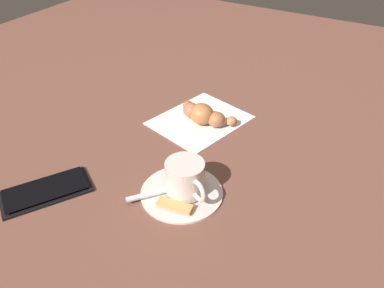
# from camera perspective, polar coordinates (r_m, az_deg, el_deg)

# --- Properties ---
(ground_plane) EXTENTS (1.80, 1.80, 0.00)m
(ground_plane) POSITION_cam_1_polar(r_m,az_deg,el_deg) (0.73, -0.70, -0.55)
(ground_plane) COLOR brown
(saucer) EXTENTS (0.13, 0.13, 0.01)m
(saucer) POSITION_cam_1_polar(r_m,az_deg,el_deg) (0.63, -1.54, -7.11)
(saucer) COLOR silver
(saucer) RESTS_ON ground
(espresso_cup) EXTENTS (0.06, 0.08, 0.06)m
(espresso_cup) POSITION_cam_1_polar(r_m,az_deg,el_deg) (0.61, -0.98, -5.01)
(espresso_cup) COLOR silver
(espresso_cup) RESTS_ON saucer
(teaspoon) EXTENTS (0.11, 0.10, 0.01)m
(teaspoon) POSITION_cam_1_polar(r_m,az_deg,el_deg) (0.63, -1.77, -6.28)
(teaspoon) COLOR silver
(teaspoon) RESTS_ON saucer
(sugar_packet) EXTENTS (0.03, 0.06, 0.01)m
(sugar_packet) POSITION_cam_1_polar(r_m,az_deg,el_deg) (0.60, -2.59, -9.06)
(sugar_packet) COLOR tan
(sugar_packet) RESTS_ON saucer
(napkin) EXTENTS (0.22, 0.19, 0.00)m
(napkin) POSITION_cam_1_polar(r_m,az_deg,el_deg) (0.81, 1.19, 3.59)
(napkin) COLOR white
(napkin) RESTS_ON ground
(croissant) EXTENTS (0.07, 0.14, 0.04)m
(croissant) POSITION_cam_1_polar(r_m,az_deg,el_deg) (0.79, 1.64, 4.45)
(croissant) COLOR #AC5F38
(croissant) RESTS_ON napkin
(cell_phone) EXTENTS (0.16, 0.13, 0.01)m
(cell_phone) POSITION_cam_1_polar(r_m,az_deg,el_deg) (0.68, -20.82, -6.48)
(cell_phone) COLOR black
(cell_phone) RESTS_ON ground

